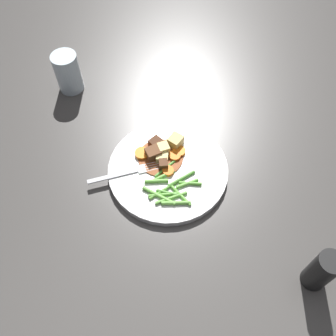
# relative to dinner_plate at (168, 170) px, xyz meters

# --- Properties ---
(ground_plane) EXTENTS (3.00, 3.00, 0.00)m
(ground_plane) POSITION_rel_dinner_plate_xyz_m (0.00, 0.00, -0.01)
(ground_plane) COLOR #423F3D
(dinner_plate) EXTENTS (0.27, 0.27, 0.02)m
(dinner_plate) POSITION_rel_dinner_plate_xyz_m (0.00, 0.00, 0.00)
(dinner_plate) COLOR white
(dinner_plate) RESTS_ON ground_plane
(stew_sauce) EXTENTS (0.10, 0.10, 0.00)m
(stew_sauce) POSITION_rel_dinner_plate_xyz_m (0.03, -0.00, 0.01)
(stew_sauce) COLOR brown
(stew_sauce) RESTS_ON dinner_plate
(carrot_slice_0) EXTENTS (0.03, 0.03, 0.01)m
(carrot_slice_0) POSITION_rel_dinner_plate_xyz_m (-0.01, 0.01, 0.01)
(carrot_slice_0) COLOR orange
(carrot_slice_0) RESTS_ON dinner_plate
(carrot_slice_1) EXTENTS (0.03, 0.03, 0.01)m
(carrot_slice_1) POSITION_rel_dinner_plate_xyz_m (0.02, -0.03, 0.01)
(carrot_slice_1) COLOR orange
(carrot_slice_1) RESTS_ON dinner_plate
(carrot_slice_2) EXTENTS (0.04, 0.04, 0.01)m
(carrot_slice_2) POSITION_rel_dinner_plate_xyz_m (0.02, -0.04, 0.01)
(carrot_slice_2) COLOR orange
(carrot_slice_2) RESTS_ON dinner_plate
(carrot_slice_3) EXTENTS (0.04, 0.04, 0.01)m
(carrot_slice_3) POSITION_rel_dinner_plate_xyz_m (0.06, 0.03, 0.01)
(carrot_slice_3) COLOR orange
(carrot_slice_3) RESTS_ON dinner_plate
(potato_chunk_0) EXTENTS (0.03, 0.03, 0.03)m
(potato_chunk_0) POSITION_rel_dinner_plate_xyz_m (0.04, -0.01, 0.02)
(potato_chunk_0) COLOR #E5CC7A
(potato_chunk_0) RESTS_ON dinner_plate
(potato_chunk_1) EXTENTS (0.04, 0.04, 0.03)m
(potato_chunk_1) POSITION_rel_dinner_plate_xyz_m (0.05, -0.05, 0.02)
(potato_chunk_1) COLOR #DBBC6B
(potato_chunk_1) RESTS_ON dinner_plate
(potato_chunk_2) EXTENTS (0.03, 0.04, 0.02)m
(potato_chunk_2) POSITION_rel_dinner_plate_xyz_m (0.03, 0.00, 0.02)
(potato_chunk_2) COLOR #E5CC7A
(potato_chunk_2) RESTS_ON dinner_plate
(meat_chunk_0) EXTENTS (0.03, 0.03, 0.02)m
(meat_chunk_0) POSITION_rel_dinner_plate_xyz_m (0.01, 0.01, 0.02)
(meat_chunk_0) COLOR #56331E
(meat_chunk_0) RESTS_ON dinner_plate
(meat_chunk_1) EXTENTS (0.03, 0.03, 0.02)m
(meat_chunk_1) POSITION_rel_dinner_plate_xyz_m (0.07, -0.01, 0.02)
(meat_chunk_1) COLOR #4C2B19
(meat_chunk_1) RESTS_ON dinner_plate
(meat_chunk_2) EXTENTS (0.03, 0.03, 0.03)m
(meat_chunk_2) POSITION_rel_dinner_plate_xyz_m (0.04, 0.01, 0.02)
(meat_chunk_2) COLOR brown
(meat_chunk_2) RESTS_ON dinner_plate
(green_bean_0) EXTENTS (0.01, 0.08, 0.01)m
(green_bean_0) POSITION_rel_dinner_plate_xyz_m (-0.05, 0.03, 0.01)
(green_bean_0) COLOR #599E38
(green_bean_0) RESTS_ON dinner_plate
(green_bean_1) EXTENTS (0.07, 0.05, 0.01)m
(green_bean_1) POSITION_rel_dinner_plate_xyz_m (-0.05, 0.06, 0.01)
(green_bean_1) COLOR #66AD42
(green_bean_1) RESTS_ON dinner_plate
(green_bean_2) EXTENTS (0.01, 0.06, 0.01)m
(green_bean_2) POSITION_rel_dinner_plate_xyz_m (-0.02, 0.02, 0.01)
(green_bean_2) COLOR #66AD42
(green_bean_2) RESTS_ON dinner_plate
(green_bean_3) EXTENTS (0.02, 0.05, 0.01)m
(green_bean_3) POSITION_rel_dinner_plate_xyz_m (-0.06, -0.01, 0.01)
(green_bean_3) COLOR #66AD42
(green_bean_3) RESTS_ON dinner_plate
(green_bean_4) EXTENTS (0.03, 0.05, 0.01)m
(green_bean_4) POSITION_rel_dinner_plate_xyz_m (-0.02, 0.04, 0.01)
(green_bean_4) COLOR #66AD42
(green_bean_4) RESTS_ON dinner_plate
(green_bean_5) EXTENTS (0.02, 0.07, 0.01)m
(green_bean_5) POSITION_rel_dinner_plate_xyz_m (-0.07, 0.03, 0.01)
(green_bean_5) COLOR #66AD42
(green_bean_5) RESTS_ON dinner_plate
(green_bean_6) EXTENTS (0.04, 0.04, 0.01)m
(green_bean_6) POSITION_rel_dinner_plate_xyz_m (-0.06, 0.03, 0.01)
(green_bean_6) COLOR #4C8E33
(green_bean_6) RESTS_ON dinner_plate
(green_bean_7) EXTENTS (0.04, 0.07, 0.01)m
(green_bean_7) POSITION_rel_dinner_plate_xyz_m (-0.06, 0.04, 0.01)
(green_bean_7) COLOR #599E38
(green_bean_7) RESTS_ON dinner_plate
(green_bean_8) EXTENTS (0.04, 0.06, 0.01)m
(green_bean_8) POSITION_rel_dinner_plate_xyz_m (-0.09, 0.03, 0.01)
(green_bean_8) COLOR #66AD42
(green_bean_8) RESTS_ON dinner_plate
(green_bean_9) EXTENTS (0.06, 0.02, 0.01)m
(green_bean_9) POSITION_rel_dinner_plate_xyz_m (-0.08, 0.01, 0.01)
(green_bean_9) COLOR #66AD42
(green_bean_9) RESTS_ON dinner_plate
(green_bean_10) EXTENTS (0.01, 0.07, 0.01)m
(green_bean_10) POSITION_rel_dinner_plate_xyz_m (-0.04, -0.01, 0.01)
(green_bean_10) COLOR #4C8E33
(green_bean_10) RESTS_ON dinner_plate
(green_bean_11) EXTENTS (0.03, 0.05, 0.01)m
(green_bean_11) POSITION_rel_dinner_plate_xyz_m (-0.06, -0.02, 0.01)
(green_bean_11) COLOR #599E38
(green_bean_11) RESTS_ON dinner_plate
(green_bean_12) EXTENTS (0.02, 0.06, 0.01)m
(green_bean_12) POSITION_rel_dinner_plate_xyz_m (-0.00, 0.01, 0.01)
(green_bean_12) COLOR #4C8E33
(green_bean_12) RESTS_ON dinner_plate
(fork) EXTENTS (0.06, 0.17, 0.00)m
(fork) POSITION_rel_dinner_plate_xyz_m (0.03, 0.08, 0.01)
(fork) COLOR silver
(fork) RESTS_ON dinner_plate
(water_glass) EXTENTS (0.07, 0.07, 0.11)m
(water_glass) POSITION_rel_dinner_plate_xyz_m (0.37, 0.08, 0.05)
(water_glass) COLOR silver
(water_glass) RESTS_ON ground_plane
(pepper_mill) EXTENTS (0.05, 0.05, 0.11)m
(pepper_mill) POSITION_rel_dinner_plate_xyz_m (-0.36, -0.11, 0.05)
(pepper_mill) COLOR black
(pepper_mill) RESTS_ON ground_plane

